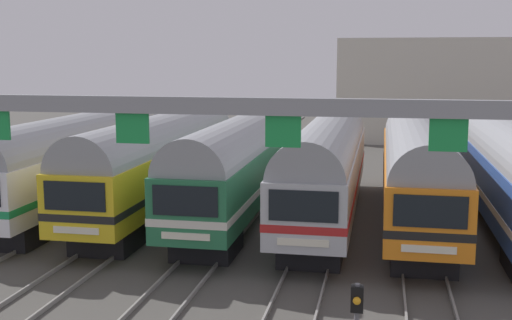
{
  "coord_description": "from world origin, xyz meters",
  "views": [
    {
      "loc": [
        4.43,
        -29.61,
        7.47
      ],
      "look_at": [
        -1.26,
        -0.29,
        2.77
      ],
      "focal_mm": 45.86,
      "sensor_mm": 36.0,
      "label": 1
    }
  ],
  "objects_px": {
    "commuter_train_white": "(83,155)",
    "commuter_train_stainless": "(327,163)",
    "commuter_train_orange": "(416,166)",
    "commuter_train_blue": "(511,168)",
    "yard_signal_mast": "(357,315)",
    "catenary_gantry": "(206,141)",
    "commuter_train_green": "(242,160)",
    "commuter_train_yellow": "(161,158)"
  },
  "relations": [
    {
      "from": "commuter_train_stainless",
      "to": "yard_signal_mast",
      "type": "bearing_deg",
      "value": -82.62
    },
    {
      "from": "commuter_train_stainless",
      "to": "commuter_train_orange",
      "type": "height_order",
      "value": "same"
    },
    {
      "from": "commuter_train_white",
      "to": "yard_signal_mast",
      "type": "xyz_separation_m",
      "value": [
        13.99,
        -15.43,
        -0.96
      ]
    },
    {
      "from": "commuter_train_blue",
      "to": "catenary_gantry",
      "type": "xyz_separation_m",
      "value": [
        -9.99,
        -13.5,
        2.65
      ]
    },
    {
      "from": "commuter_train_stainless",
      "to": "yard_signal_mast",
      "type": "relative_size",
      "value": 7.36
    },
    {
      "from": "commuter_train_orange",
      "to": "yard_signal_mast",
      "type": "xyz_separation_m",
      "value": [
        -2.0,
        -15.43,
        -0.96
      ]
    },
    {
      "from": "commuter_train_white",
      "to": "commuter_train_orange",
      "type": "height_order",
      "value": "same"
    },
    {
      "from": "commuter_train_yellow",
      "to": "commuter_train_stainless",
      "type": "relative_size",
      "value": 1.0
    },
    {
      "from": "commuter_train_white",
      "to": "commuter_train_stainless",
      "type": "distance_m",
      "value": 11.99
    },
    {
      "from": "commuter_train_yellow",
      "to": "catenary_gantry",
      "type": "distance_m",
      "value": 15.01
    },
    {
      "from": "commuter_train_stainless",
      "to": "commuter_train_orange",
      "type": "bearing_deg",
      "value": 0.0
    },
    {
      "from": "commuter_train_orange",
      "to": "commuter_train_white",
      "type": "bearing_deg",
      "value": 180.0
    },
    {
      "from": "yard_signal_mast",
      "to": "catenary_gantry",
      "type": "bearing_deg",
      "value": 154.18
    },
    {
      "from": "commuter_train_orange",
      "to": "catenary_gantry",
      "type": "bearing_deg",
      "value": -113.94
    },
    {
      "from": "catenary_gantry",
      "to": "yard_signal_mast",
      "type": "xyz_separation_m",
      "value": [
        4.0,
        -1.93,
        -3.62
      ]
    },
    {
      "from": "commuter_train_yellow",
      "to": "commuter_train_orange",
      "type": "relative_size",
      "value": 1.0
    },
    {
      "from": "commuter_train_stainless",
      "to": "yard_signal_mast",
      "type": "xyz_separation_m",
      "value": [
        2.0,
        -15.43,
        -0.96
      ]
    },
    {
      "from": "commuter_train_orange",
      "to": "yard_signal_mast",
      "type": "distance_m",
      "value": 15.59
    },
    {
      "from": "commuter_train_white",
      "to": "commuter_train_yellow",
      "type": "distance_m",
      "value": 4.0
    },
    {
      "from": "commuter_train_orange",
      "to": "commuter_train_blue",
      "type": "height_order",
      "value": "same"
    },
    {
      "from": "commuter_train_blue",
      "to": "catenary_gantry",
      "type": "bearing_deg",
      "value": -126.5
    },
    {
      "from": "commuter_train_yellow",
      "to": "commuter_train_blue",
      "type": "height_order",
      "value": "same"
    },
    {
      "from": "commuter_train_blue",
      "to": "commuter_train_yellow",
      "type": "bearing_deg",
      "value": 180.0
    },
    {
      "from": "commuter_train_white",
      "to": "catenary_gantry",
      "type": "relative_size",
      "value": 0.72
    },
    {
      "from": "commuter_train_green",
      "to": "commuter_train_blue",
      "type": "distance_m",
      "value": 11.99
    },
    {
      "from": "commuter_train_green",
      "to": "commuter_train_orange",
      "type": "xyz_separation_m",
      "value": [
        7.99,
        0.0,
        0.0
      ]
    },
    {
      "from": "commuter_train_stainless",
      "to": "catenary_gantry",
      "type": "xyz_separation_m",
      "value": [
        -2.0,
        -13.5,
        2.65
      ]
    },
    {
      "from": "commuter_train_stainless",
      "to": "catenary_gantry",
      "type": "distance_m",
      "value": 13.9
    },
    {
      "from": "commuter_train_yellow",
      "to": "commuter_train_stainless",
      "type": "xyz_separation_m",
      "value": [
        7.99,
        0.0,
        0.0
      ]
    },
    {
      "from": "commuter_train_yellow",
      "to": "commuter_train_orange",
      "type": "bearing_deg",
      "value": 0.0
    },
    {
      "from": "commuter_train_yellow",
      "to": "yard_signal_mast",
      "type": "distance_m",
      "value": 18.41
    },
    {
      "from": "commuter_train_yellow",
      "to": "commuter_train_blue",
      "type": "distance_m",
      "value": 15.98
    },
    {
      "from": "commuter_train_white",
      "to": "yard_signal_mast",
      "type": "height_order",
      "value": "commuter_train_white"
    },
    {
      "from": "commuter_train_yellow",
      "to": "commuter_train_stainless",
      "type": "bearing_deg",
      "value": 0.0
    },
    {
      "from": "commuter_train_green",
      "to": "yard_signal_mast",
      "type": "distance_m",
      "value": 16.58
    },
    {
      "from": "commuter_train_yellow",
      "to": "catenary_gantry",
      "type": "bearing_deg",
      "value": -66.06
    },
    {
      "from": "commuter_train_yellow",
      "to": "catenary_gantry",
      "type": "relative_size",
      "value": 0.72
    },
    {
      "from": "commuter_train_white",
      "to": "commuter_train_stainless",
      "type": "relative_size",
      "value": 1.0
    },
    {
      "from": "commuter_train_white",
      "to": "yard_signal_mast",
      "type": "bearing_deg",
      "value": -47.82
    },
    {
      "from": "commuter_train_white",
      "to": "commuter_train_orange",
      "type": "xyz_separation_m",
      "value": [
        15.98,
        0.0,
        0.0
      ]
    },
    {
      "from": "commuter_train_green",
      "to": "yard_signal_mast",
      "type": "height_order",
      "value": "commuter_train_green"
    },
    {
      "from": "commuter_train_stainless",
      "to": "commuter_train_blue",
      "type": "distance_m",
      "value": 7.99
    }
  ]
}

